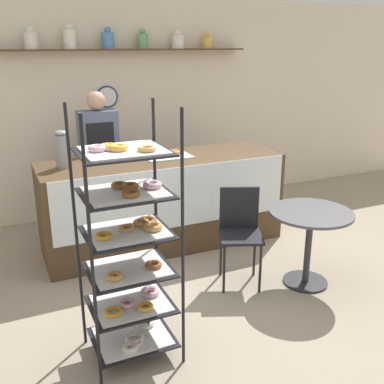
{
  "coord_description": "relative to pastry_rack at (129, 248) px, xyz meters",
  "views": [
    {
      "loc": [
        -1.63,
        -3.18,
        2.15
      ],
      "look_at": [
        0.0,
        0.41,
        0.84
      ],
      "focal_mm": 42.0,
      "sensor_mm": 36.0,
      "label": 1
    }
  ],
  "objects": [
    {
      "name": "ground_plane",
      "position": [
        0.88,
        0.51,
        -0.83
      ],
      "size": [
        14.0,
        14.0,
        0.0
      ],
      "primitive_type": "plane",
      "color": "gray"
    },
    {
      "name": "back_wall",
      "position": [
        0.88,
        2.97,
        0.54
      ],
      "size": [
        10.0,
        0.3,
        2.7
      ],
      "color": "beige",
      "rests_on": "ground_plane"
    },
    {
      "name": "display_counter",
      "position": [
        0.88,
        1.66,
        -0.34
      ],
      "size": [
        2.59,
        0.8,
        0.98
      ],
      "color": "#4C3823",
      "rests_on": "ground_plane"
    },
    {
      "name": "pastry_rack",
      "position": [
        0.0,
        0.0,
        0.0
      ],
      "size": [
        0.61,
        0.52,
        1.79
      ],
      "color": "black",
      "rests_on": "ground_plane"
    },
    {
      "name": "person_worker",
      "position": [
        0.36,
        2.35,
        0.06
      ],
      "size": [
        0.43,
        0.23,
        1.64
      ],
      "color": "#282833",
      "rests_on": "ground_plane"
    },
    {
      "name": "cafe_table",
      "position": [
        1.77,
        0.3,
        -0.29
      ],
      "size": [
        0.75,
        0.75,
        0.72
      ],
      "color": "#262628",
      "rests_on": "ground_plane"
    },
    {
      "name": "cafe_chair",
      "position": [
        1.23,
        0.62,
        -0.28
      ],
      "size": [
        0.5,
        0.5,
        0.89
      ],
      "rotation": [
        0.0,
        0.0,
        5.89
      ],
      "color": "black",
      "rests_on": "ground_plane"
    },
    {
      "name": "coffee_carafe",
      "position": [
        -0.14,
        1.73,
        0.33
      ],
      "size": [
        0.14,
        0.14,
        0.37
      ],
      "color": "gray",
      "rests_on": "display_counter"
    },
    {
      "name": "donut_tray_counter",
      "position": [
        1.0,
        1.73,
        0.17
      ],
      "size": [
        0.5,
        0.31,
        0.05
      ],
      "color": "silver",
      "rests_on": "display_counter"
    }
  ]
}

